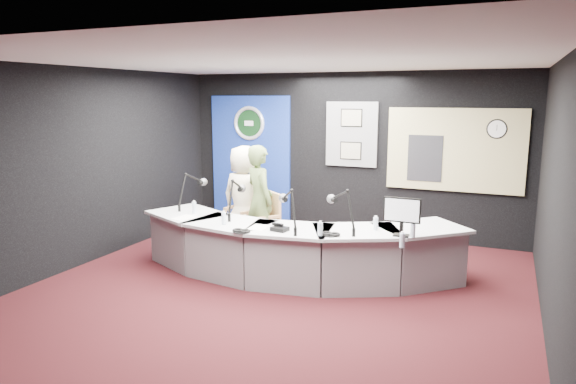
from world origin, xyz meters
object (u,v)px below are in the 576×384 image
at_px(armchair_right, 260,226).
at_px(person_woman, 260,201).
at_px(person_man, 244,197).
at_px(armchair_left, 244,214).
at_px(broadcast_desk, 291,249).

height_order(armchair_right, person_woman, person_woman).
bearing_deg(person_man, armchair_left, -0.00).
xyz_separation_m(person_man, person_woman, (0.43, -0.30, 0.02)).
bearing_deg(broadcast_desk, armchair_left, 141.31).
distance_m(broadcast_desk, person_man, 1.63).
relative_size(armchair_right, person_woman, 0.54).
xyz_separation_m(broadcast_desk, person_woman, (-0.80, 0.68, 0.47)).
relative_size(armchair_left, person_man, 0.65).
height_order(armchair_left, person_man, person_man).
bearing_deg(person_woman, armchair_right, -0.00).
bearing_deg(armchair_left, person_woman, -25.69).
bearing_deg(person_man, armchair_right, 150.81).
distance_m(armchair_right, person_woman, 0.39).
xyz_separation_m(broadcast_desk, armchair_right, (-0.80, 0.68, 0.08)).
relative_size(armchair_right, person_man, 0.55).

